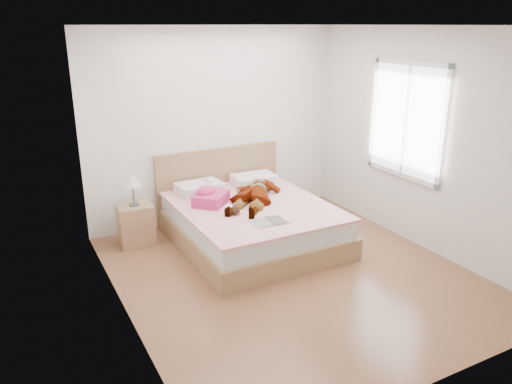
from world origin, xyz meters
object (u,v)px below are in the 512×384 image
magazine (269,222)px  nightstand (136,221)px  towel (210,197)px  woman (256,189)px  coffee_mug (230,210)px  phone (207,181)px  plush_toy (234,209)px  bed (249,220)px

magazine → nightstand: (-1.19, 1.26, -0.22)m
magazine → towel: bearing=112.1°
woman → coffee_mug: (-0.54, -0.39, -0.05)m
phone → towel: bearing=-157.0°
coffee_mug → plush_toy: (0.04, -0.01, 0.00)m
towel → nightstand: bearing=154.7°
magazine → plush_toy: bearing=119.0°
coffee_mug → woman: bearing=35.6°
plush_toy → bed: bearing=38.8°
towel → nightstand: nightstand is taller
towel → coffee_mug: towel is taller
magazine → nightstand: bearing=133.2°
bed → coffee_mug: 0.54m
towel → coffee_mug: size_ratio=3.79×
woman → plush_toy: size_ratio=7.13×
bed → phone: bearing=121.9°
magazine → coffee_mug: size_ratio=2.89×
bed → nightstand: bearing=156.1°
phone → coffee_mug: (-0.04, -0.79, -0.13)m
phone → plush_toy: size_ratio=0.45×
coffee_mug → towel: bearing=99.8°
magazine → plush_toy: 0.49m
phone → magazine: size_ratio=0.23×
magazine → plush_toy: plush_toy is taller
coffee_mug → plush_toy: bearing=-15.6°
bed → magazine: bed is taller
phone → coffee_mug: phone is taller
plush_toy → nightstand: size_ratio=0.24×
coffee_mug → plush_toy: 0.04m
phone → coffee_mug: bearing=-141.6°
woman → magazine: size_ratio=3.67×
phone → bed: bed is taller
towel → nightstand: size_ratio=0.61×
nightstand → coffee_mug: bearing=-42.3°
coffee_mug → bed: bearing=34.4°
bed → magazine: size_ratio=4.99×
towel → phone: bearing=71.5°
phone → plush_toy: phone is taller
nightstand → woman: bearing=-16.7°
bed → coffee_mug: bearing=-145.6°
phone → nightstand: 1.03m
magazine → coffee_mug: coffee_mug is taller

